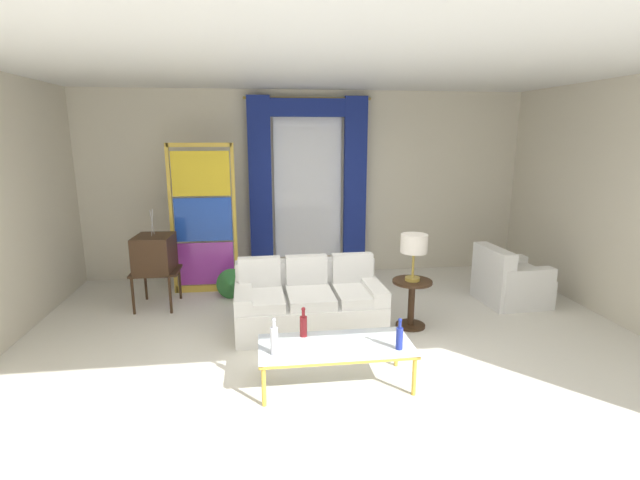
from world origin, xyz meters
TOP-DOWN VIEW (x-y plane):
  - ground_plane at (0.00, 0.00)m, footprint 16.00×16.00m
  - wall_rear at (0.00, 3.06)m, footprint 8.00×0.12m
  - wall_right at (3.66, 0.60)m, footprint 0.12×7.00m
  - ceiling_slab at (0.00, 0.80)m, footprint 8.00×7.60m
  - curtained_window at (-0.00, 2.89)m, footprint 2.00×0.17m
  - couch_white_long at (-0.24, 0.71)m, footprint 1.78×0.96m
  - coffee_table at (-0.13, -0.66)m, footprint 1.43×0.63m
  - bottle_blue_decanter at (-0.41, -0.45)m, footprint 0.07×0.07m
  - bottle_crystal_tall at (-0.70, -0.78)m, footprint 0.07×0.07m
  - bottle_amber_squat at (0.43, -0.84)m, footprint 0.06×0.06m
  - vintage_tv at (-2.22, 1.68)m, footprint 0.62×0.62m
  - armchair_white at (2.63, 1.20)m, footprint 0.86×0.86m
  - stained_glass_divider at (-1.61, 2.22)m, footprint 0.95×0.05m
  - peacock_figurine at (-1.23, 1.80)m, footprint 0.44×0.60m
  - round_side_table at (1.01, 0.55)m, footprint 0.48×0.48m
  - table_lamp_brass at (1.01, 0.55)m, footprint 0.32×0.32m

SIDE VIEW (x-z plane):
  - ground_plane at x=0.00m, z-range 0.00..0.00m
  - peacock_figurine at x=-1.23m, z-range -0.03..0.47m
  - armchair_white at x=2.63m, z-range -0.11..0.69m
  - couch_white_long at x=-0.24m, z-range -0.13..0.73m
  - round_side_table at x=1.01m, z-range 0.06..0.65m
  - coffee_table at x=-0.13m, z-range 0.17..0.58m
  - bottle_blue_decanter at x=-0.41m, z-range 0.38..0.68m
  - bottle_amber_squat at x=0.43m, z-range 0.38..0.68m
  - bottle_crystal_tall at x=-0.70m, z-range 0.38..0.72m
  - vintage_tv at x=-2.22m, z-range 0.06..1.40m
  - table_lamp_brass at x=1.01m, z-range 0.74..1.31m
  - stained_glass_divider at x=-1.61m, z-range -0.04..2.16m
  - wall_rear at x=0.00m, z-range 0.00..3.00m
  - wall_right at x=3.66m, z-range 0.00..3.00m
  - curtained_window at x=0.00m, z-range 0.39..3.09m
  - ceiling_slab at x=0.00m, z-range 3.00..3.04m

